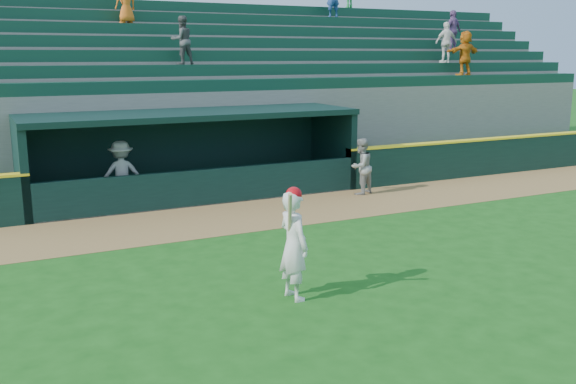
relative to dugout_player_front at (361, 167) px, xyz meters
name	(u,v)px	position (x,y,z in m)	size (l,w,h in m)	color
ground	(326,277)	(-4.48, -5.82, -0.83)	(120.00, 120.00, 0.00)	#164D13
warning_track	(230,218)	(-4.48, -0.92, -0.82)	(40.00, 3.00, 0.01)	olive
field_wall_right	(534,153)	(7.77, 0.73, -0.23)	(15.50, 0.30, 1.20)	black
wall_stripe_right	(535,135)	(7.77, 0.73, 0.40)	(15.50, 0.32, 0.06)	yellow
dugout_player_front	(361,167)	(0.00, 0.00, 0.00)	(0.80, 0.63, 1.65)	gray
dugout_player_inside	(122,174)	(-6.60, 1.61, 0.06)	(1.15, 0.66, 1.78)	#ADADA8
dugout	(190,149)	(-4.48, 2.18, 0.53)	(9.40, 2.80, 2.46)	slate
stands	(149,102)	(-4.48, 6.74, 1.57)	(34.50, 6.28, 7.46)	slate
batter_at_plate	(294,243)	(-5.51, -6.50, 0.13)	(0.58, 0.82, 1.94)	silver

